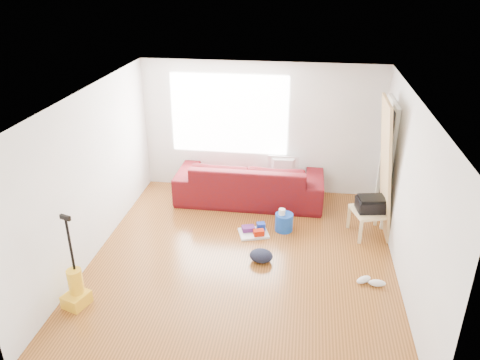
# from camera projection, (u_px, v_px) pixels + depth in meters

# --- Properties ---
(room) EXTENTS (4.51, 5.01, 2.51)m
(room) POSITION_uv_depth(u_px,v_px,m) (249.00, 181.00, 6.67)
(room) COLOR brown
(room) RESTS_ON ground
(sofa) EXTENTS (2.70, 1.06, 0.79)m
(sofa) POSITION_uv_depth(u_px,v_px,m) (250.00, 200.00, 8.84)
(sofa) COLOR #3F0C16
(sofa) RESTS_ON ground
(tv_stand) EXTENTS (0.76, 0.55, 0.47)m
(tv_stand) POSITION_uv_depth(u_px,v_px,m) (282.00, 185.00, 8.90)
(tv_stand) COLOR black
(tv_stand) RESTS_ON ground
(tv) EXTENTS (0.58, 0.08, 0.33)m
(tv) POSITION_uv_depth(u_px,v_px,m) (283.00, 166.00, 8.74)
(tv) COLOR black
(tv) RESTS_ON tv_stand
(side_table) EXTENTS (0.68, 0.68, 0.44)m
(side_table) POSITION_uv_depth(u_px,v_px,m) (370.00, 214.00, 7.59)
(side_table) COLOR #D2C17F
(side_table) RESTS_ON ground
(printer) EXTENTS (0.50, 0.42, 0.24)m
(printer) POSITION_uv_depth(u_px,v_px,m) (371.00, 204.00, 7.51)
(printer) COLOR black
(printer) RESTS_ON side_table
(bucket) EXTENTS (0.32, 0.32, 0.30)m
(bucket) POSITION_uv_depth(u_px,v_px,m) (284.00, 230.00, 7.86)
(bucket) COLOR #1344AE
(bucket) RESTS_ON ground
(toilet_paper) EXTENTS (0.11, 0.11, 0.10)m
(toilet_paper) POSITION_uv_depth(u_px,v_px,m) (282.00, 220.00, 7.76)
(toilet_paper) COLOR white
(toilet_paper) RESTS_ON bucket
(cleaning_tray) EXTENTS (0.56, 0.50, 0.17)m
(cleaning_tray) POSITION_uv_depth(u_px,v_px,m) (254.00, 231.00, 7.72)
(cleaning_tray) COLOR silver
(cleaning_tray) RESTS_ON ground
(backpack) EXTENTS (0.37, 0.31, 0.19)m
(backpack) POSITION_uv_depth(u_px,v_px,m) (261.00, 261.00, 7.03)
(backpack) COLOR black
(backpack) RESTS_ON ground
(sneakers) EXTENTS (0.42, 0.22, 0.10)m
(sneakers) POSITION_uv_depth(u_px,v_px,m) (370.00, 281.00, 6.51)
(sneakers) COLOR white
(sneakers) RESTS_ON ground
(vacuum) EXTENTS (0.36, 0.38, 1.30)m
(vacuum) POSITION_uv_depth(u_px,v_px,m) (76.00, 289.00, 6.06)
(vacuum) COLOR yellow
(vacuum) RESTS_ON ground
(door_panel) EXTENTS (0.28, 0.89, 2.22)m
(door_panel) POSITION_uv_depth(u_px,v_px,m) (377.00, 229.00, 7.89)
(door_panel) COLOR tan
(door_panel) RESTS_ON ground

